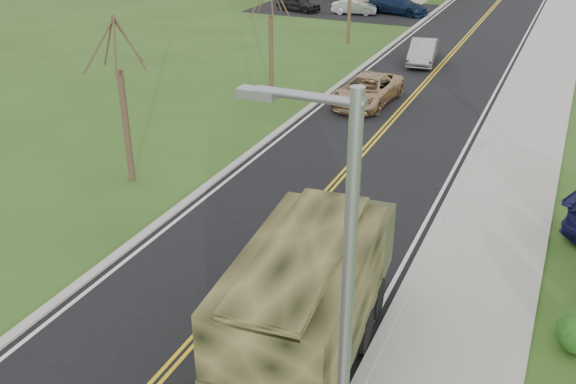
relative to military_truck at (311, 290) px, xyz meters
The scene contains 14 objects.
road 36.60m from the military_truck, 94.47° to the left, with size 8.00×120.00×0.01m, color black.
curb_right 36.51m from the military_truck, 87.95° to the left, with size 0.30×120.00×0.12m, color #9E998E.
sidewalk_right 36.62m from the military_truck, 85.21° to the left, with size 3.20×120.00×0.10m, color #9E998E.
curb_left 37.16m from the military_truck, 100.87° to the left, with size 0.30×120.00×0.10m, color #9E998E.
street_light 5.17m from the military_truck, 63.19° to the right, with size 1.65×0.22×8.00m.
bare_tree_a 11.79m from the military_truck, 146.82° to the left, with size 1.93×2.26×6.08m.
bare_tree_b 20.91m from the military_truck, 118.11° to the left, with size 1.83×2.14×5.73m.
bare_tree_c 32.00m from the military_truck, 107.93° to the left, with size 2.04×2.39×6.42m.
military_truck is the anchor object (origin of this frame).
suv_champagne 19.25m from the military_truck, 104.11° to the left, with size 2.37×5.14×1.43m, color tan.
sedan_silver 27.75m from the military_truck, 98.38° to the left, with size 1.47×4.22×1.39m, color #A3A3A8.
lot_car_dark 43.51m from the military_truck, 113.85° to the left, with size 1.59×3.95×1.35m, color black.
lot_car_silver 42.42m from the military_truck, 107.64° to the left, with size 1.28×3.67×1.21m, color #B6B7BB.
lot_car_navy 43.07m from the military_truck, 102.88° to the left, with size 2.09×5.14×1.49m, color #0D1A32.
Camera 1 is at (7.21, -7.33, 10.16)m, focal length 40.00 mm.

